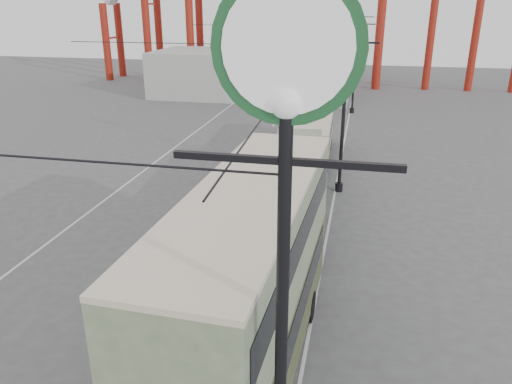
% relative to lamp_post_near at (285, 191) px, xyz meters
% --- Properties ---
extents(road_markings, '(12.52, 120.00, 0.01)m').
position_rel_lamp_post_near_xyz_m(road_markings, '(-6.46, 22.70, -7.86)').
color(road_markings, silver).
rests_on(road_markings, ground).
extents(lamp_post_near, '(3.20, 0.44, 10.80)m').
position_rel_lamp_post_near_xyz_m(lamp_post_near, '(0.00, 0.00, 0.00)').
color(lamp_post_near, black).
rests_on(lamp_post_near, ground).
extents(lamp_post_mid, '(3.20, 0.44, 9.32)m').
position_rel_lamp_post_near_xyz_m(lamp_post_mid, '(0.00, 21.00, -3.18)').
color(lamp_post_mid, black).
rests_on(lamp_post_mid, ground).
extents(lamp_post_far, '(3.20, 0.44, 9.32)m').
position_rel_lamp_post_near_xyz_m(lamp_post_far, '(0.00, 43.00, -3.18)').
color(lamp_post_far, black).
rests_on(lamp_post_far, ground).
extents(lamp_post_distant, '(3.20, 0.44, 9.32)m').
position_rel_lamp_post_near_xyz_m(lamp_post_distant, '(0.00, 65.00, -3.18)').
color(lamp_post_distant, black).
rests_on(lamp_post_distant, ground).
extents(fairground_shed, '(22.00, 10.00, 5.00)m').
position_rel_lamp_post_near_xyz_m(fairground_shed, '(-11.60, 50.00, -5.36)').
color(fairground_shed, '#A9A8A3').
rests_on(fairground_shed, ground).
extents(double_decker_bus, '(3.20, 11.09, 5.90)m').
position_rel_lamp_post_near_xyz_m(double_decker_bus, '(-1.66, 5.13, -4.56)').
color(double_decker_bus, '#353B1F').
rests_on(double_decker_bus, ground).
extents(single_decker_green, '(3.72, 11.52, 3.20)m').
position_rel_lamp_post_near_xyz_m(single_decker_green, '(-2.00, 16.90, -6.06)').
color(single_decker_green, '#637455').
rests_on(single_decker_green, ground).
extents(single_decker_cream, '(2.63, 9.23, 2.85)m').
position_rel_lamp_post_near_xyz_m(single_decker_cream, '(-2.14, 27.04, -6.26)').
color(single_decker_cream, beige).
rests_on(single_decker_cream, ground).
extents(pedestrian, '(0.80, 0.60, 1.99)m').
position_rel_lamp_post_near_xyz_m(pedestrian, '(-3.09, 14.37, -6.87)').
color(pedestrian, black).
rests_on(pedestrian, ground).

